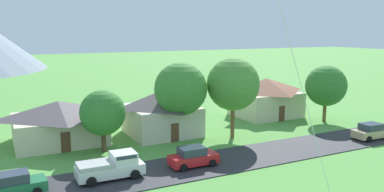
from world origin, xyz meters
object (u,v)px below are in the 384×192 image
Objects in this scene: tree_near_right at (103,113)px; parked_car_green_mid_west at (14,185)px; house_left_center at (59,121)px; parked_car_tan_mid_east at (371,131)px; house_leftmost at (162,112)px; parked_car_red_west_end at (193,157)px; pickup_truck_white_west_side at (112,166)px; house_right_center at (266,97)px; tree_near_left at (233,84)px; tree_right_of_center at (326,86)px; tree_left_of_center at (181,89)px.

tree_near_right is 1.41× the size of parked_car_green_mid_west.
house_left_center is 1.59× the size of tree_near_right.
parked_car_green_mid_west is at bearing 177.95° from parked_car_tan_mid_east.
house_leftmost is 1.87× the size of parked_car_red_west_end.
parked_car_tan_mid_east is 0.82× the size of pickup_truck_white_west_side.
house_right_center reaches higher than pickup_truck_white_west_side.
house_leftmost is 16.37m from house_right_center.
pickup_truck_white_west_side is (-27.95, 1.40, 0.19)m from parked_car_tan_mid_east.
tree_near_left is 14.72m from tree_right_of_center.
house_left_center is 18.73m from tree_near_left.
house_left_center reaches higher than pickup_truck_white_west_side.
house_right_center is 24.43m from tree_near_right.
pickup_truck_white_west_side is at bearing -129.01° from house_leftmost.
house_left_center is at bearing 99.36° from pickup_truck_white_west_side.
house_right_center is at bearing 101.76° from parked_car_tan_mid_east.
parked_car_tan_mid_east is (3.02, -14.48, -1.82)m from house_right_center.
parked_car_red_west_end is at bearing -55.08° from house_left_center.
parked_car_tan_mid_east is (12.88, -7.41, -5.01)m from tree_near_left.
tree_right_of_center is at bearing -9.97° from house_left_center.
tree_near_left is 15.68m from parked_car_tan_mid_east.
tree_right_of_center is 37.63m from parked_car_green_mid_west.
parked_car_green_mid_west is at bearing -164.44° from tree_near_left.
tree_right_of_center is 1.39× the size of pickup_truck_white_west_side.
parked_car_green_mid_west is at bearing -168.91° from tree_right_of_center.
tree_right_of_center is (20.18, -0.40, -0.91)m from tree_left_of_center.
pickup_truck_white_west_side reaches higher than parked_car_tan_mid_east.
tree_left_of_center is 1.98× the size of parked_car_red_west_end.
tree_near_right reaches higher than parked_car_red_west_end.
pickup_truck_white_west_side is at bearing -158.25° from tree_near_left.
parked_car_red_west_end is (-2.52, -7.81, -4.67)m from tree_left_of_center.
parked_car_green_mid_west is (-15.77, -10.92, -1.73)m from house_leftmost.
tree_near_right is at bearing 126.97° from parked_car_red_west_end.
pickup_truck_white_west_side is (-9.52, -7.45, -4.48)m from tree_left_of_center.
tree_near_right is 1.16× the size of pickup_truck_white_west_side.
tree_right_of_center is at bearing 4.08° from tree_near_left.
house_leftmost is 1.85× the size of parked_car_tan_mid_east.
tree_near_left is (6.34, -4.76, 3.28)m from house_leftmost.
pickup_truck_white_west_side is (-1.22, -7.30, -2.77)m from tree_near_right.
tree_near_right reaches higher than parked_car_tan_mid_east.
house_left_center is at bearing 155.91° from tree_left_of_center.
pickup_truck_white_west_side is at bearing -80.64° from house_left_center.
house_leftmost reaches higher than parked_car_green_mid_west.
house_leftmost is 0.90× the size of tree_near_left.
pickup_truck_white_west_side is (-6.99, 0.36, 0.19)m from parked_car_red_west_end.
tree_right_of_center is at bearing -10.05° from house_leftmost.
house_left_center is 1.33× the size of tree_right_of_center.
pickup_truck_white_west_side is (-8.72, -10.77, -1.53)m from house_leftmost.
parked_car_red_west_end is 14.04m from parked_car_green_mid_west.
tree_right_of_center is at bearing -0.51° from tree_near_right.
tree_near_left reaches higher than tree_left_of_center.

